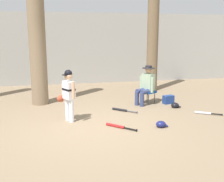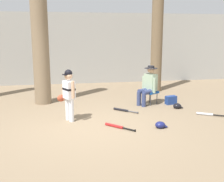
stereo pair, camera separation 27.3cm
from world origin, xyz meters
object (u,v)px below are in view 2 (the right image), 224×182
(tree_near_player, at_px, (40,30))
(folding_stool, at_px, (150,93))
(young_ballplayer, at_px, (68,92))
(seated_spectator, at_px, (148,84))
(bat_aluminum_silver, at_px, (207,114))
(tree_behind_spectator, at_px, (157,30))
(bat_red_barrel, at_px, (116,126))
(bat_black_composite, at_px, (123,110))
(batting_helmet_navy, at_px, (160,125))
(batting_helmet_black, at_px, (177,106))
(handbag_beside_stool, at_px, (171,100))

(tree_near_player, bearing_deg, folding_stool, -12.10)
(young_ballplayer, distance_m, seated_spectator, 2.74)
(young_ballplayer, height_order, bat_aluminum_silver, young_ballplayer)
(tree_behind_spectator, relative_size, bat_aluminum_silver, 8.14)
(tree_near_player, distance_m, bat_red_barrel, 3.96)
(bat_black_composite, height_order, batting_helmet_navy, batting_helmet_navy)
(young_ballplayer, relative_size, batting_helmet_black, 4.61)
(tree_near_player, distance_m, young_ballplayer, 2.60)
(bat_aluminum_silver, bearing_deg, tree_near_player, 153.96)
(young_ballplayer, bearing_deg, bat_red_barrel, -34.24)
(handbag_beside_stool, height_order, bat_red_barrel, handbag_beside_stool)
(folding_stool, bearing_deg, bat_aluminum_silver, -52.15)
(tree_behind_spectator, relative_size, bat_black_composite, 8.49)
(handbag_beside_stool, xyz_separation_m, batting_helmet_navy, (-1.09, -2.05, -0.06))
(tree_near_player, distance_m, bat_black_composite, 3.47)
(young_ballplayer, relative_size, folding_stool, 2.38)
(handbag_beside_stool, distance_m, bat_aluminum_silver, 1.41)
(folding_stool, distance_m, bat_red_barrel, 2.50)
(bat_red_barrel, xyz_separation_m, batting_helmet_black, (2.09, 1.35, 0.04))
(young_ballplayer, distance_m, batting_helmet_navy, 2.38)
(tree_near_player, xyz_separation_m, bat_black_composite, (2.28, -1.37, -2.22))
(bat_red_barrel, relative_size, bat_aluminum_silver, 0.99)
(tree_behind_spectator, relative_size, batting_helmet_black, 18.51)
(handbag_beside_stool, relative_size, bat_black_composite, 0.55)
(handbag_beside_stool, distance_m, bat_black_composite, 1.73)
(bat_aluminum_silver, distance_m, batting_helmet_black, 0.96)
(tree_behind_spectator, distance_m, batting_helmet_navy, 4.85)
(seated_spectator, distance_m, batting_helmet_navy, 2.25)
(tree_behind_spectator, height_order, bat_aluminum_silver, tree_behind_spectator)
(batting_helmet_black, bearing_deg, tree_behind_spectator, 85.52)
(tree_behind_spectator, bearing_deg, seated_spectator, -114.79)
(seated_spectator, xyz_separation_m, bat_red_barrel, (-1.37, -1.95, -0.61))
(bat_black_composite, bearing_deg, batting_helmet_navy, -69.85)
(young_ballplayer, height_order, bat_black_composite, young_ballplayer)
(tree_behind_spectator, height_order, young_ballplayer, tree_behind_spectator)
(bat_red_barrel, xyz_separation_m, batting_helmet_navy, (1.01, -0.19, 0.04))
(handbag_beside_stool, bearing_deg, tree_near_player, 167.86)
(handbag_beside_stool, xyz_separation_m, bat_aluminum_silver, (0.50, -1.32, -0.10))
(batting_helmet_navy, bearing_deg, bat_aluminum_silver, 24.88)
(handbag_beside_stool, distance_m, bat_red_barrel, 2.80)
(folding_stool, height_order, bat_red_barrel, folding_stool)
(seated_spectator, relative_size, bat_red_barrel, 1.89)
(tree_near_player, bearing_deg, tree_behind_spectator, 16.53)
(folding_stool, height_order, batting_helmet_navy, folding_stool)
(seated_spectator, xyz_separation_m, handbag_beside_stool, (0.72, -0.09, -0.51))
(seated_spectator, bearing_deg, folding_stool, 30.73)
(batting_helmet_navy, bearing_deg, bat_black_composite, 110.15)
(tree_near_player, xyz_separation_m, bat_red_barrel, (1.84, -2.71, -2.22))
(young_ballplayer, distance_m, folding_stool, 2.86)
(young_ballplayer, distance_m, handbag_beside_stool, 3.42)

